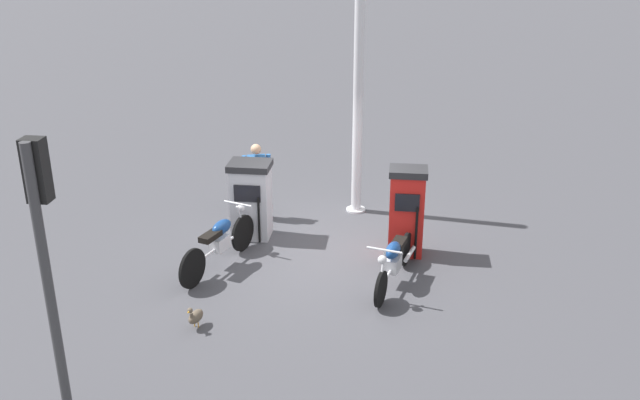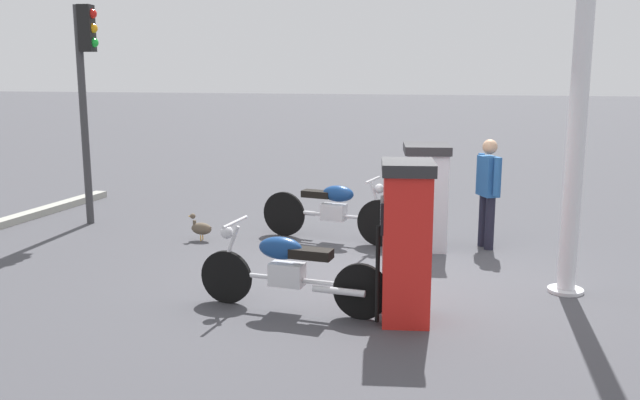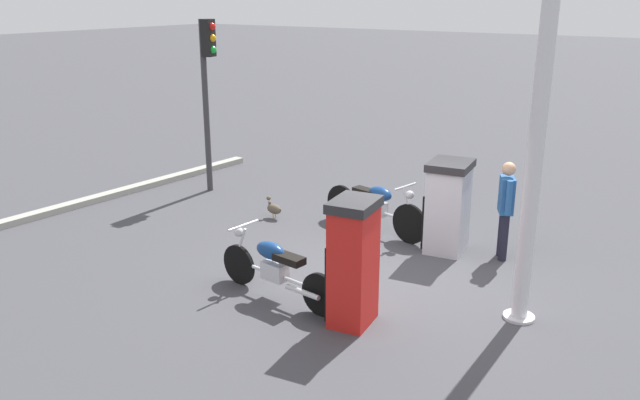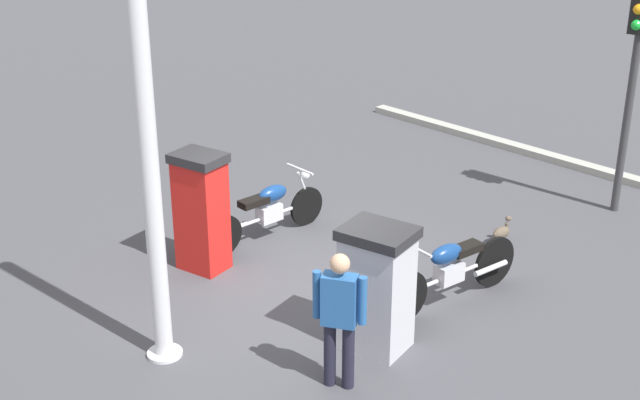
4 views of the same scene
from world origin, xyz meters
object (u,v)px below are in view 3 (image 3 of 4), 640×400
motorcycle_far_pump (275,267)px  roadside_traffic_light (207,76)px  fuel_pump_near (448,206)px  motorcycle_near_pump (376,205)px  fuel_pump_far (353,262)px  canopy_support_pole (536,150)px  attendant_person (506,205)px  wandering_duck (274,208)px

motorcycle_far_pump → roadside_traffic_light: size_ratio=0.60×
fuel_pump_near → motorcycle_near_pump: bearing=-4.0°
fuel_pump_far → canopy_support_pole: bearing=-143.5°
motorcycle_far_pump → roadside_traffic_light: 5.69m
motorcycle_far_pump → canopy_support_pole: 3.66m
canopy_support_pole → attendant_person: bearing=-64.9°
motorcycle_far_pump → fuel_pump_far: bearing=179.5°
motorcycle_far_pump → fuel_pump_near: bearing=-112.8°
wandering_duck → canopy_support_pole: size_ratio=0.09×
attendant_person → motorcycle_far_pump: bearing=56.1°
roadside_traffic_light → canopy_support_pole: bearing=164.0°
wandering_duck → fuel_pump_far: bearing=141.2°
motorcycle_far_pump → wandering_duck: 3.33m
fuel_pump_near → canopy_support_pole: (-1.72, 1.65, 1.46)m
fuel_pump_near → motorcycle_far_pump: (1.23, 2.92, -0.29)m
fuel_pump_near → motorcycle_far_pump: bearing=67.2°
motorcycle_near_pump → canopy_support_pole: canopy_support_pole is taller
fuel_pump_far → motorcycle_near_pump: size_ratio=0.75×
canopy_support_pole → motorcycle_near_pump: bearing=-29.6°
roadside_traffic_light → fuel_pump_near: bearing=175.8°
fuel_pump_far → roadside_traffic_light: size_ratio=0.47×
motorcycle_near_pump → fuel_pump_far: bearing=114.1°
fuel_pump_near → motorcycle_far_pump: fuel_pump_near is taller
fuel_pump_far → canopy_support_pole: size_ratio=0.36×
motorcycle_far_pump → wandering_duck: bearing=-52.0°
attendant_person → fuel_pump_near: bearing=12.2°
fuel_pump_near → canopy_support_pole: bearing=136.3°
fuel_pump_far → wandering_duck: (3.27, -2.63, -0.63)m
fuel_pump_far → motorcycle_near_pump: bearing=-65.9°
fuel_pump_far → motorcycle_far_pump: (1.23, -0.01, -0.36)m
motorcycle_near_pump → motorcycle_far_pump: 3.01m
motorcycle_near_pump → attendant_person: attendant_person is taller
fuel_pump_near → roadside_traffic_light: (5.42, -0.40, 1.65)m
fuel_pump_far → canopy_support_pole: (-1.72, -1.28, 1.38)m
motorcycle_near_pump → roadside_traffic_light: roadside_traffic_light is taller
fuel_pump_far → attendant_person: size_ratio=1.05×
motorcycle_near_pump → canopy_support_pole: size_ratio=0.48×
motorcycle_far_pump → attendant_person: (-2.09, -3.10, 0.42)m
fuel_pump_near → fuel_pump_far: fuel_pump_far is taller
wandering_duck → canopy_support_pole: (-4.99, 1.35, 2.02)m
motorcycle_near_pump → wandering_duck: (1.92, 0.40, -0.30)m
motorcycle_far_pump → canopy_support_pole: (-2.95, -1.27, 1.75)m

